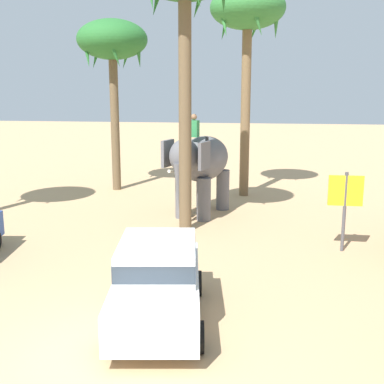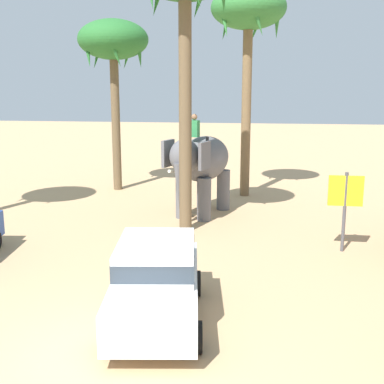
{
  "view_description": "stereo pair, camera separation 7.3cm",
  "coord_description": "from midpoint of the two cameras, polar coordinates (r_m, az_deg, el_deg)",
  "views": [
    {
      "loc": [
        2.45,
        -7.7,
        4.83
      ],
      "look_at": [
        0.32,
        7.26,
        1.6
      ],
      "focal_mm": 46.13,
      "sensor_mm": 36.0,
      "label": 1
    },
    {
      "loc": [
        2.52,
        -7.69,
        4.83
      ],
      "look_at": [
        0.32,
        7.26,
        1.6
      ],
      "focal_mm": 46.13,
      "sensor_mm": 36.0,
      "label": 2
    }
  ],
  "objects": [
    {
      "name": "ground_plane",
      "position": [
        9.42,
        -8.88,
        -18.93
      ],
      "size": [
        120.0,
        120.0,
        0.0
      ],
      "primitive_type": "plane",
      "color": "tan"
    },
    {
      "name": "signboard_yellow",
      "position": [
        15.15,
        17.18,
        -0.45
      ],
      "size": [
        1.0,
        0.1,
        2.4
      ],
      "color": "#4C4C51",
      "rests_on": "ground"
    },
    {
      "name": "palm_tree_left_of_road",
      "position": [
        22.23,
        6.35,
        19.66
      ],
      "size": [
        3.2,
        3.2,
        9.0
      ],
      "color": "brown",
      "rests_on": "ground"
    },
    {
      "name": "palm_tree_behind_elephant",
      "position": [
        23.6,
        -9.28,
        16.5
      ],
      "size": [
        3.2,
        3.2,
        7.83
      ],
      "color": "brown",
      "rests_on": "ground"
    },
    {
      "name": "elephant_with_mahout",
      "position": [
        18.62,
        0.9,
        3.29
      ],
      "size": [
        2.55,
        4.02,
        3.88
      ],
      "color": "slate",
      "rests_on": "ground"
    },
    {
      "name": "car_sedan_foreground",
      "position": [
        10.44,
        -4.2,
        -9.91
      ],
      "size": [
        2.3,
        4.3,
        1.7
      ],
      "color": "white",
      "rests_on": "ground"
    }
  ]
}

